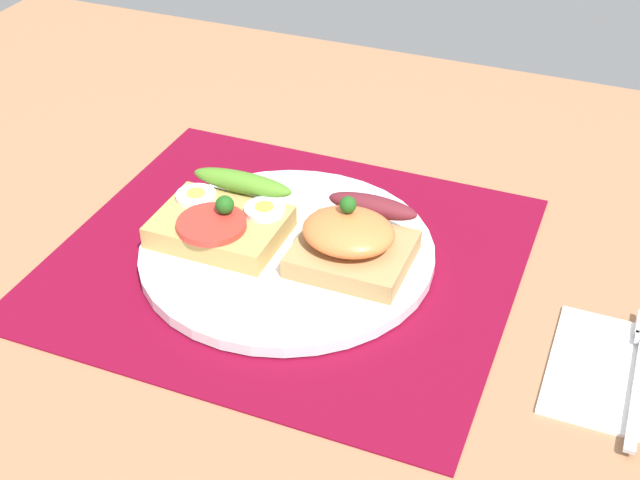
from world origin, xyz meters
TOP-DOWN VIEW (x-y plane):
  - ground_plane at (0.00, 0.00)cm, footprint 120.00×90.00cm
  - placemat at (0.00, 0.00)cm, footprint 38.18×34.51cm
  - plate at (0.00, 0.00)cm, footprint 24.95×24.95cm
  - sandwich_egg_tomato at (-5.86, -0.07)cm, footprint 10.74×10.03cm
  - sandwich_salmon at (5.69, 0.75)cm, footprint 9.29×9.71cm
  - napkin at (28.63, -3.80)cm, footprint 11.55×11.99cm

SIDE VIEW (x-z plane):
  - ground_plane at x=0.00cm, z-range -3.20..0.00cm
  - placemat at x=0.00cm, z-range 0.00..0.30cm
  - napkin at x=28.63cm, z-range 0.00..0.60cm
  - plate at x=0.00cm, z-range 0.30..1.33cm
  - sandwich_egg_tomato at x=-5.86cm, z-range 0.73..4.90cm
  - sandwich_salmon at x=5.69cm, z-range 0.51..6.19cm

